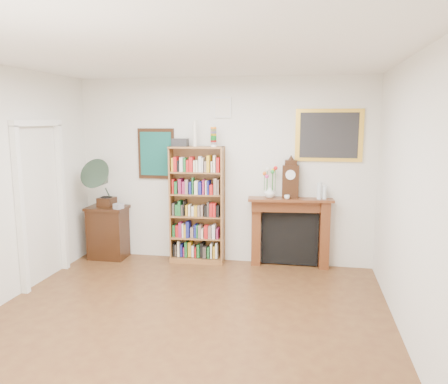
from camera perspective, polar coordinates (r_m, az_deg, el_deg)
name	(u,v)px	position (r m, az deg, el deg)	size (l,w,h in m)	color
room	(173,201)	(4.23, -6.64, -1.14)	(4.51, 5.01, 2.81)	#4E2917
door_casing	(42,189)	(6.29, -22.72, 0.37)	(0.08, 1.02, 2.17)	white
teal_poster	(156,154)	(6.87, -8.86, 4.96)	(0.58, 0.04, 0.78)	black
small_picture	(222,107)	(6.57, -0.20, 10.99)	(0.26, 0.04, 0.30)	white
gilt_painting	(329,135)	(6.46, 13.54, 7.21)	(0.95, 0.04, 0.75)	gold
bookshelf	(197,198)	(6.61, -3.58, -0.85)	(0.84, 0.34, 2.05)	brown
side_cabinet	(108,232)	(7.16, -14.90, -5.11)	(0.61, 0.44, 0.83)	black
fireplace	(290,226)	(6.57, 8.60, -4.48)	(1.25, 0.42, 1.04)	#502212
gramophone	(102,180)	(6.90, -15.65, 1.49)	(0.51, 0.62, 0.77)	black
cd_stack	(118,206)	(6.85, -13.62, -1.81)	(0.12, 0.12, 0.08)	#B5B6C2
mantel_clock	(291,180)	(6.42, 8.68, 1.60)	(0.24, 0.15, 0.56)	black
flower_vase	(270,192)	(6.42, 5.99, 0.00)	(0.16, 0.16, 0.17)	silver
teacup	(287,197)	(6.34, 8.23, -0.66)	(0.08, 0.08, 0.06)	white
bottle_left	(319,191)	(6.42, 12.35, 0.14)	(0.07, 0.07, 0.24)	silver
bottle_right	(324,192)	(6.44, 12.99, -0.03)	(0.06, 0.06, 0.20)	silver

